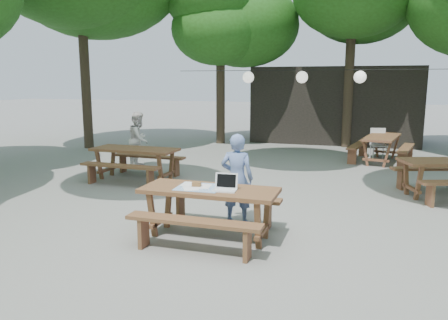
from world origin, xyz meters
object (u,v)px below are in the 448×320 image
Objects in this scene: plastic_chair at (378,150)px; main_picnic_table at (210,212)px; woman at (237,178)px; second_person at (139,139)px; picnic_table_nw at (135,163)px.

main_picnic_table is at bearing -120.62° from plastic_chair.
main_picnic_table is 0.90m from woman.
second_person is 1.65× the size of plastic_chair.
picnic_table_nw is at bearing -151.85° from plastic_chair.
woman reaches higher than picnic_table_nw.
woman is 1.63× the size of plastic_chair.
main_picnic_table is 5.88m from second_person.
woman is at bearing 77.10° from main_picnic_table.
main_picnic_table is at bearing -148.79° from second_person.
second_person is 7.03m from plastic_chair.
picnic_table_nw is 2.25× the size of plastic_chair.
main_picnic_table is 0.99× the size of picnic_table_nw.
picnic_table_nw is (-2.96, 3.09, 0.00)m from main_picnic_table.
second_person is at bearing -164.97° from plastic_chair.
woman is (0.19, 0.81, 0.35)m from main_picnic_table.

